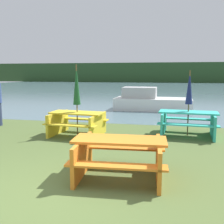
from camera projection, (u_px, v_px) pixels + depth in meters
name	position (u px, v px, depth m)	size (l,w,h in m)	color
ground_plane	(46.00, 198.00, 4.13)	(60.00, 60.00, 0.00)	#516633
water	(153.00, 88.00, 34.34)	(60.00, 50.00, 0.00)	slate
far_treeline	(159.00, 72.00, 53.39)	(80.00, 1.60, 4.00)	#284723
picnic_table_orange	(120.00, 154.00, 4.92)	(1.81, 1.49, 0.75)	orange
picnic_table_yellow	(77.00, 121.00, 8.25)	(1.78, 1.52, 0.74)	yellow
picnic_table_teal	(188.00, 121.00, 8.22)	(1.88, 1.52, 0.76)	#33B7A8
umbrella_darkgreen	(77.00, 85.00, 8.08)	(0.23, 0.23, 2.21)	brown
umbrella_navy	(189.00, 88.00, 8.06)	(0.22, 0.22, 2.03)	brown
boat	(150.00, 102.00, 13.89)	(4.02, 1.77, 1.20)	silver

